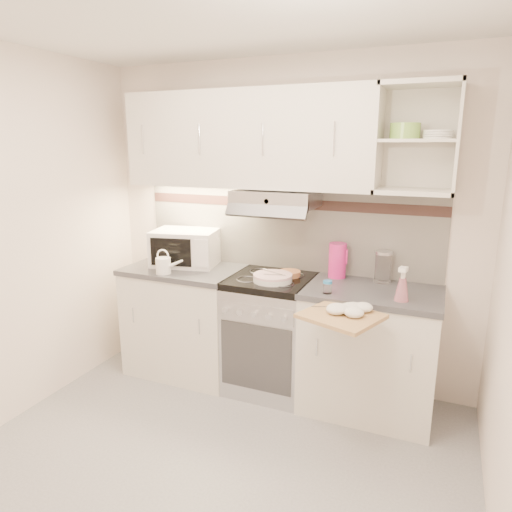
# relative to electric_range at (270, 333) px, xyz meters

# --- Properties ---
(ground) EXTENTS (3.00, 3.00, 0.00)m
(ground) POSITION_rel_electric_range_xyz_m (0.00, -1.10, -0.45)
(ground) COLOR #9A9A9D
(ground) RESTS_ON ground
(room_shell) EXTENTS (3.04, 2.84, 2.52)m
(room_shell) POSITION_rel_electric_range_xyz_m (0.00, -0.73, 1.18)
(room_shell) COLOR silver
(room_shell) RESTS_ON ground
(base_cabinet_left) EXTENTS (0.90, 0.60, 0.86)m
(base_cabinet_left) POSITION_rel_electric_range_xyz_m (-0.75, 0.00, -0.02)
(base_cabinet_left) COLOR silver
(base_cabinet_left) RESTS_ON ground
(worktop_left) EXTENTS (0.92, 0.62, 0.04)m
(worktop_left) POSITION_rel_electric_range_xyz_m (-0.75, 0.00, 0.43)
(worktop_left) COLOR #47474C
(worktop_left) RESTS_ON base_cabinet_left
(base_cabinet_right) EXTENTS (0.90, 0.60, 0.86)m
(base_cabinet_right) POSITION_rel_electric_range_xyz_m (0.75, 0.00, -0.02)
(base_cabinet_right) COLOR silver
(base_cabinet_right) RESTS_ON ground
(worktop_right) EXTENTS (0.92, 0.62, 0.04)m
(worktop_right) POSITION_rel_electric_range_xyz_m (0.75, 0.00, 0.43)
(worktop_right) COLOR #47474C
(worktop_right) RESTS_ON base_cabinet_right
(electric_range) EXTENTS (0.60, 0.60, 0.90)m
(electric_range) POSITION_rel_electric_range_xyz_m (0.00, 0.00, 0.00)
(electric_range) COLOR #B7B7BC
(electric_range) RESTS_ON ground
(microwave) EXTENTS (0.57, 0.47, 0.29)m
(microwave) POSITION_rel_electric_range_xyz_m (-0.78, 0.08, 0.59)
(microwave) COLOR white
(microwave) RESTS_ON worktop_left
(watering_can) EXTENTS (0.23, 0.11, 0.19)m
(watering_can) POSITION_rel_electric_range_xyz_m (-0.79, -0.22, 0.52)
(watering_can) COLOR white
(watering_can) RESTS_ON worktop_left
(plate_stack) EXTENTS (0.28, 0.28, 0.06)m
(plate_stack) POSITION_rel_electric_range_xyz_m (0.05, -0.09, 0.48)
(plate_stack) COLOR silver
(plate_stack) RESTS_ON electric_range
(bread_loaf) EXTENTS (0.17, 0.17, 0.04)m
(bread_loaf) POSITION_rel_electric_range_xyz_m (0.12, 0.08, 0.47)
(bread_loaf) COLOR tan
(bread_loaf) RESTS_ON electric_range
(pink_pitcher) EXTENTS (0.14, 0.13, 0.26)m
(pink_pitcher) POSITION_rel_electric_range_xyz_m (0.45, 0.20, 0.58)
(pink_pitcher) COLOR #D6217D
(pink_pitcher) RESTS_ON worktop_right
(glass_jar) EXTENTS (0.12, 0.12, 0.23)m
(glass_jar) POSITION_rel_electric_range_xyz_m (0.78, 0.20, 0.56)
(glass_jar) COLOR white
(glass_jar) RESTS_ON worktop_right
(spice_jar) EXTENTS (0.06, 0.06, 0.09)m
(spice_jar) POSITION_rel_electric_range_xyz_m (0.48, -0.20, 0.49)
(spice_jar) COLOR silver
(spice_jar) RESTS_ON worktop_right
(spray_bottle) EXTENTS (0.09, 0.09, 0.24)m
(spray_bottle) POSITION_rel_electric_range_xyz_m (0.95, -0.16, 0.54)
(spray_bottle) COLOR #FF9DB5
(spray_bottle) RESTS_ON worktop_right
(cutting_board) EXTENTS (0.53, 0.51, 0.02)m
(cutting_board) POSITION_rel_electric_range_xyz_m (0.64, -0.50, 0.42)
(cutting_board) COLOR tan
(cutting_board) RESTS_ON base_cabinet_right
(dish_towel) EXTENTS (0.31, 0.28, 0.07)m
(dish_towel) POSITION_rel_electric_range_xyz_m (0.69, -0.46, 0.47)
(dish_towel) COLOR silver
(dish_towel) RESTS_ON cutting_board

